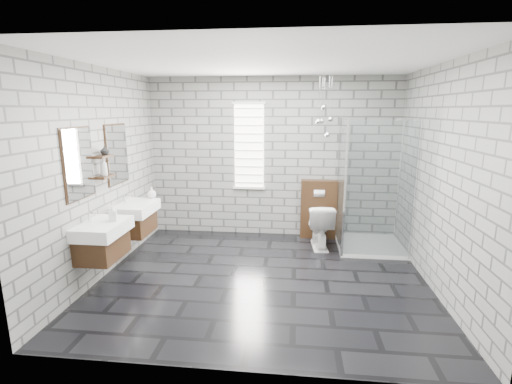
% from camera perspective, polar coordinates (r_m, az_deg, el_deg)
% --- Properties ---
extents(floor, '(4.20, 3.60, 0.02)m').
position_cam_1_polar(floor, '(5.00, 1.00, -13.15)').
color(floor, black).
rests_on(floor, ground).
extents(ceiling, '(4.20, 3.60, 0.02)m').
position_cam_1_polar(ceiling, '(4.54, 1.14, 19.53)').
color(ceiling, white).
rests_on(ceiling, wall_back).
extents(wall_back, '(4.20, 0.02, 2.70)m').
position_cam_1_polar(wall_back, '(6.36, 2.55, 5.23)').
color(wall_back, gray).
rests_on(wall_back, floor).
extents(wall_front, '(4.20, 0.02, 2.70)m').
position_cam_1_polar(wall_front, '(2.83, -2.26, -4.05)').
color(wall_front, gray).
rests_on(wall_front, floor).
extents(wall_left, '(0.02, 3.60, 2.70)m').
position_cam_1_polar(wall_left, '(5.21, -22.76, 2.64)').
color(wall_left, gray).
rests_on(wall_left, floor).
extents(wall_right, '(0.02, 3.60, 2.70)m').
position_cam_1_polar(wall_right, '(4.87, 26.65, 1.66)').
color(wall_right, gray).
rests_on(wall_right, floor).
extents(vanity_left, '(0.47, 0.70, 1.57)m').
position_cam_1_polar(vanity_left, '(4.81, -22.92, -5.40)').
color(vanity_left, '#392211').
rests_on(vanity_left, wall_left).
extents(vanity_right, '(0.47, 0.70, 1.57)m').
position_cam_1_polar(vanity_right, '(5.61, -18.35, -2.57)').
color(vanity_right, '#392211').
rests_on(vanity_right, wall_left).
extents(shelf_lower, '(0.14, 0.30, 0.03)m').
position_cam_1_polar(shelf_lower, '(5.13, -22.21, 2.21)').
color(shelf_lower, '#392211').
rests_on(shelf_lower, wall_left).
extents(shelf_upper, '(0.14, 0.30, 0.03)m').
position_cam_1_polar(shelf_upper, '(5.10, -22.45, 5.09)').
color(shelf_upper, '#392211').
rests_on(shelf_upper, wall_left).
extents(window, '(0.56, 0.05, 1.48)m').
position_cam_1_polar(window, '(6.35, -1.08, 7.05)').
color(window, white).
rests_on(window, wall_back).
extents(cistern_panel, '(0.60, 0.20, 1.00)m').
position_cam_1_polar(cistern_panel, '(6.42, 9.56, -2.61)').
color(cistern_panel, '#392211').
rests_on(cistern_panel, floor).
extents(flush_plate, '(0.18, 0.01, 0.12)m').
position_cam_1_polar(flush_plate, '(6.25, 9.71, -0.20)').
color(flush_plate, silver).
rests_on(flush_plate, cistern_panel).
extents(shower_enclosure, '(1.00, 1.00, 2.03)m').
position_cam_1_polar(shower_enclosure, '(6.01, 16.53, -3.98)').
color(shower_enclosure, white).
rests_on(shower_enclosure, floor).
extents(pendant_cluster, '(0.28, 0.25, 0.96)m').
position_cam_1_polar(pendant_cluster, '(5.89, 10.47, 10.85)').
color(pendant_cluster, silver).
rests_on(pendant_cluster, ceiling).
extents(toilet, '(0.45, 0.72, 0.71)m').
position_cam_1_polar(toilet, '(6.02, 9.75, -5.08)').
color(toilet, white).
rests_on(toilet, floor).
extents(soap_bottle_a, '(0.11, 0.12, 0.20)m').
position_cam_1_polar(soap_bottle_a, '(4.75, -21.20, -3.06)').
color(soap_bottle_a, '#B2B2B2').
rests_on(soap_bottle_a, vanity_left).
extents(soap_bottle_b, '(0.16, 0.16, 0.17)m').
position_cam_1_polar(soap_bottle_b, '(5.81, -15.77, -0.10)').
color(soap_bottle_b, '#B2B2B2').
rests_on(soap_bottle_b, vanity_right).
extents(soap_bottle_c, '(0.11, 0.11, 0.23)m').
position_cam_1_polar(soap_bottle_c, '(5.08, -22.39, 3.62)').
color(soap_bottle_c, '#B2B2B2').
rests_on(soap_bottle_c, shelf_lower).
extents(vase, '(0.14, 0.14, 0.12)m').
position_cam_1_polar(vase, '(5.11, -22.25, 5.95)').
color(vase, '#B2B2B2').
rests_on(vase, shelf_upper).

